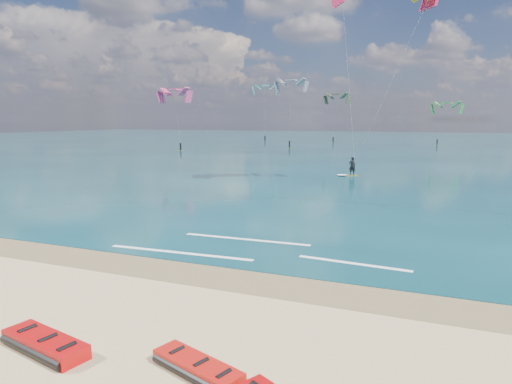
# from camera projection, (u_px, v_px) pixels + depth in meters

# --- Properties ---
(ground) EXTENTS (320.00, 320.00, 0.00)m
(ground) POSITION_uv_depth(u_px,v_px,m) (352.00, 171.00, 51.29)
(ground) COLOR tan
(ground) RESTS_ON ground
(wet_sand_strip) EXTENTS (320.00, 2.40, 0.01)m
(wet_sand_strip) POSITION_uv_depth(u_px,v_px,m) (180.00, 271.00, 17.38)
(wet_sand_strip) COLOR brown
(wet_sand_strip) RESTS_ON ground
(sea) EXTENTS (320.00, 200.00, 0.04)m
(sea) POSITION_uv_depth(u_px,v_px,m) (400.00, 143.00, 109.95)
(sea) COLOR #092F32
(sea) RESTS_ON ground
(packed_kite_left) EXTENTS (3.01, 1.74, 0.43)m
(packed_kite_left) POSITION_uv_depth(u_px,v_px,m) (46.00, 351.00, 11.43)
(packed_kite_left) COLOR #BB090A
(packed_kite_left) RESTS_ON ground
(packed_kite_mid) EXTENTS (2.76, 1.78, 0.37)m
(packed_kite_mid) POSITION_uv_depth(u_px,v_px,m) (198.00, 374.00, 10.40)
(packed_kite_mid) COLOR red
(packed_kite_mid) RESTS_ON ground
(kitesurfer_main) EXTENTS (10.80, 10.50, 18.94)m
(kitesurfer_main) POSITION_uv_depth(u_px,v_px,m) (368.00, 75.00, 41.05)
(kitesurfer_main) COLOR yellow
(kitesurfer_main) RESTS_ON sea
(shoreline_foam) EXTENTS (12.89, 3.64, 0.01)m
(shoreline_foam) POSITION_uv_depth(u_px,v_px,m) (246.00, 250.00, 20.07)
(shoreline_foam) COLOR white
(shoreline_foam) RESTS_ON ground
(distant_kites) EXTENTS (74.01, 42.45, 13.94)m
(distant_kites) POSITION_uv_depth(u_px,v_px,m) (341.00, 118.00, 91.99)
(distant_kites) COLOR #CC3C71
(distant_kites) RESTS_ON ground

